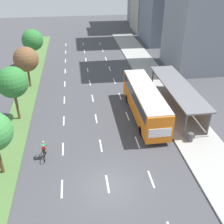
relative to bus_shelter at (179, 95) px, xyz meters
name	(u,v)px	position (x,y,z in m)	size (l,w,h in m)	color
ground_plane	(108,187)	(-9.53, -10.77, -1.87)	(140.00, 140.00, 0.00)	#424247
median_strip	(30,85)	(-17.83, 9.23, -1.81)	(2.60, 52.00, 0.12)	#4C7038
sidewalk_right	(153,78)	(-0.28, 9.23, -1.79)	(4.50, 52.00, 0.15)	#9E9E99
lane_divider_left	(65,91)	(-13.03, 6.57, -1.86)	(0.14, 45.68, 0.01)	white
lane_divider_center	(91,90)	(-9.53, 6.57, -1.86)	(0.14, 45.68, 0.01)	white
lane_divider_right	(117,88)	(-6.03, 6.57, -1.86)	(0.14, 45.68, 0.01)	white
bus_shelter	(179,95)	(0.00, 0.00, 0.00)	(2.90, 12.19, 2.86)	gray
bus	(145,100)	(-4.28, -1.03, 0.20)	(2.54, 11.29, 3.37)	orange
cyclist	(44,150)	(-14.55, -6.59, -1.08)	(0.46, 1.82, 1.71)	black
median_tree_second	(12,82)	(-17.77, 0.31, 2.49)	(3.20, 3.20, 5.85)	brown
median_tree_third	(26,59)	(-17.62, 8.69, 2.02)	(3.22, 3.22, 5.39)	brown
median_tree_fourth	(33,40)	(-17.72, 17.07, 2.27)	(3.28, 3.28, 5.67)	brown
trash_bin	(191,137)	(-1.08, -6.28, -1.29)	(0.52, 0.52, 0.85)	#4C4C51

